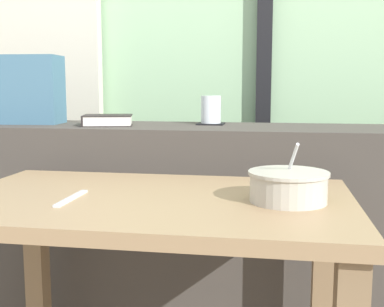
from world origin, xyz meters
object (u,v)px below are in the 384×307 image
object	(u,v)px
breakfast_table	(152,243)
fork_utensil	(71,198)
closed_book	(107,120)
soup_bowl	(288,187)
juice_glass	(211,110)
coaster_square	(211,124)
throw_pillow	(19,90)

from	to	relation	value
breakfast_table	fork_utensil	size ratio (longest dim) A/B	5.91
breakfast_table	closed_book	xyz separation A→B (m)	(-0.31, 0.56, 0.27)
soup_bowl	juice_glass	bearing A→B (deg)	112.27
coaster_square	fork_utensil	distance (m)	0.78
fork_utensil	closed_book	bearing A→B (deg)	101.58
fork_utensil	breakfast_table	bearing A→B (deg)	20.03
coaster_square	juice_glass	world-z (taller)	juice_glass
coaster_square	throw_pillow	xyz separation A→B (m)	(-0.74, -0.07, 0.13)
breakfast_table	closed_book	world-z (taller)	closed_book
fork_utensil	throw_pillow	bearing A→B (deg)	126.96
coaster_square	closed_book	world-z (taller)	closed_book
closed_book	fork_utensil	world-z (taller)	closed_book
juice_glass	soup_bowl	world-z (taller)	juice_glass
juice_glass	closed_book	world-z (taller)	juice_glass
throw_pillow	soup_bowl	size ratio (longest dim) A/B	1.66
breakfast_table	fork_utensil	distance (m)	0.23
soup_bowl	fork_utensil	xyz separation A→B (m)	(-0.52, -0.06, -0.03)
coaster_square	fork_utensil	size ratio (longest dim) A/B	0.59
breakfast_table	juice_glass	world-z (taller)	juice_glass
coaster_square	closed_book	bearing A→B (deg)	-163.03
coaster_square	throw_pillow	world-z (taller)	throw_pillow
coaster_square	juice_glass	size ratio (longest dim) A/B	0.97
juice_glass	soup_bowl	distance (m)	0.74
breakfast_table	throw_pillow	world-z (taller)	throw_pillow
throw_pillow	breakfast_table	bearing A→B (deg)	-41.54
breakfast_table	soup_bowl	xyz separation A→B (m)	(0.34, -0.00, 0.16)
throw_pillow	fork_utensil	size ratio (longest dim) A/B	1.88
closed_book	throw_pillow	bearing A→B (deg)	173.79
juice_glass	throw_pillow	bearing A→B (deg)	-174.34
juice_glass	soup_bowl	bearing A→B (deg)	-67.73
soup_bowl	fork_utensil	world-z (taller)	soup_bowl
juice_glass	fork_utensil	distance (m)	0.79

